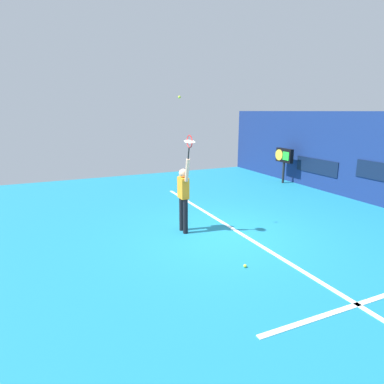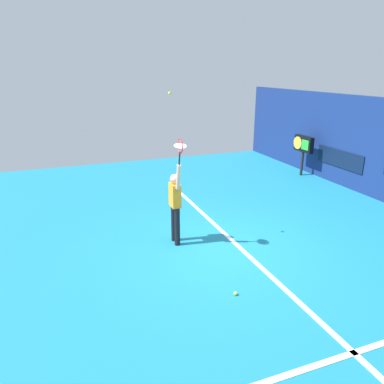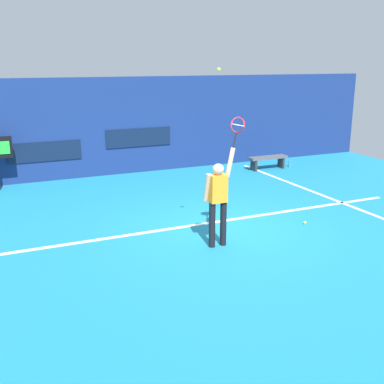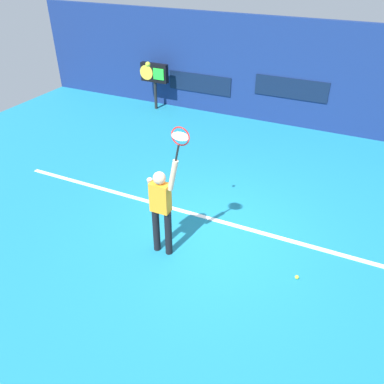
# 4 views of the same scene
# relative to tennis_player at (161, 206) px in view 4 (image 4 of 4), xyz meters

# --- Properties ---
(ground_plane) EXTENTS (18.00, 18.00, 0.00)m
(ground_plane) POSITION_rel_tennis_player_xyz_m (0.61, 0.82, -1.01)
(ground_plane) COLOR teal
(back_wall) EXTENTS (18.00, 0.20, 3.11)m
(back_wall) POSITION_rel_tennis_player_xyz_m (0.61, 6.99, 0.55)
(back_wall) COLOR navy
(back_wall) RESTS_ON ground_plane
(sponsor_banner_center) EXTENTS (2.20, 0.03, 0.60)m
(sponsor_banner_center) POSITION_rel_tennis_player_xyz_m (0.61, 6.87, 0.16)
(sponsor_banner_center) COLOR #0C1933
(sponsor_banner_portside) EXTENTS (2.20, 0.03, 0.60)m
(sponsor_banner_portside) POSITION_rel_tennis_player_xyz_m (-2.39, 6.87, -0.08)
(sponsor_banner_portside) COLOR #0C1933
(court_baseline) EXTENTS (10.00, 0.10, 0.01)m
(court_baseline) POSITION_rel_tennis_player_xyz_m (0.61, 1.29, -1.00)
(court_baseline) COLOR white
(court_baseline) RESTS_ON ground_plane
(tennis_player) EXTENTS (0.61, 0.31, 1.99)m
(tennis_player) POSITION_rel_tennis_player_xyz_m (0.00, 0.00, 0.00)
(tennis_player) COLOR black
(tennis_player) RESTS_ON ground_plane
(tennis_racket) EXTENTS (0.37, 0.27, 0.62)m
(tennis_racket) POSITION_rel_tennis_player_xyz_m (0.39, -0.00, 1.37)
(tennis_racket) COLOR black
(tennis_ball) EXTENTS (0.07, 0.07, 0.07)m
(tennis_ball) POSITION_rel_tennis_player_xyz_m (-0.06, -0.07, 2.44)
(tennis_ball) COLOR #CCE033
(scoreboard_clock) EXTENTS (0.96, 0.20, 1.53)m
(scoreboard_clock) POSITION_rel_tennis_player_xyz_m (-3.81, 6.39, 0.16)
(scoreboard_clock) COLOR black
(scoreboard_clock) RESTS_ON ground_plane
(spare_ball) EXTENTS (0.07, 0.07, 0.07)m
(spare_ball) POSITION_rel_tennis_player_xyz_m (2.42, 0.34, -0.98)
(spare_ball) COLOR #CCE033
(spare_ball) RESTS_ON ground_plane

